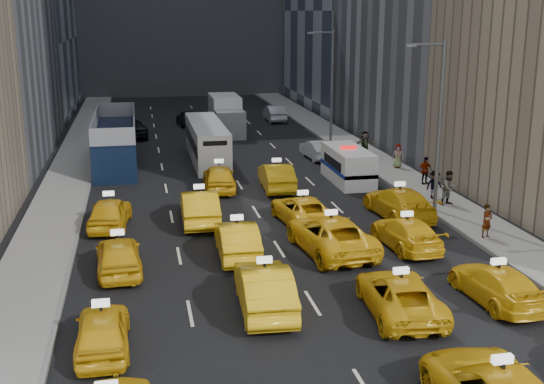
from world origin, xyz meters
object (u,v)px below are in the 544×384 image
(nypd_van, at_px, (348,166))
(city_bus, at_px, (207,142))
(pedestrian_0, at_px, (487,221))
(double_decker, at_px, (116,140))
(box_truck, at_px, (226,115))

(nypd_van, relative_size, city_bus, 0.52)
(nypd_van, relative_size, pedestrian_0, 3.52)
(nypd_van, height_order, pedestrian_0, nypd_van)
(pedestrian_0, bearing_deg, double_decker, 112.01)
(nypd_van, relative_size, double_decker, 0.46)
(box_truck, bearing_deg, double_decker, -136.55)
(double_decker, xyz_separation_m, box_truck, (9.17, 10.91, -0.15))
(nypd_van, bearing_deg, double_decker, 158.08)
(nypd_van, bearing_deg, pedestrian_0, -68.71)
(double_decker, bearing_deg, city_bus, -5.40)
(nypd_van, xyz_separation_m, box_truck, (-5.15, 18.98, 0.55))
(nypd_van, distance_m, box_truck, 19.67)
(double_decker, height_order, pedestrian_0, double_decker)
(city_bus, height_order, box_truck, box_truck)
(double_decker, xyz_separation_m, city_bus, (6.33, 0.01, -0.39))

